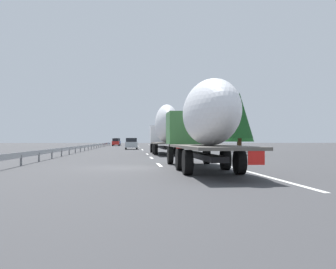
# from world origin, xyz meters

# --- Properties ---
(ground_plane) EXTENTS (260.00, 260.00, 0.00)m
(ground_plane) POSITION_xyz_m (40.00, 0.00, 0.00)
(ground_plane) COLOR #38383A
(lane_stripe_0) EXTENTS (3.20, 0.20, 0.01)m
(lane_stripe_0) POSITION_xyz_m (2.00, -1.80, 0.00)
(lane_stripe_0) COLOR white
(lane_stripe_0) RESTS_ON ground_plane
(lane_stripe_1) EXTENTS (3.20, 0.20, 0.01)m
(lane_stripe_1) POSITION_xyz_m (10.76, -1.80, 0.00)
(lane_stripe_1) COLOR white
(lane_stripe_1) RESTS_ON ground_plane
(lane_stripe_2) EXTENTS (3.20, 0.20, 0.01)m
(lane_stripe_2) POSITION_xyz_m (18.80, -1.80, 0.00)
(lane_stripe_2) COLOR white
(lane_stripe_2) RESTS_ON ground_plane
(lane_stripe_3) EXTENTS (3.20, 0.20, 0.01)m
(lane_stripe_3) POSITION_xyz_m (34.94, -1.80, 0.00)
(lane_stripe_3) COLOR white
(lane_stripe_3) RESTS_ON ground_plane
(lane_stripe_4) EXTENTS (3.20, 0.20, 0.01)m
(lane_stripe_4) POSITION_xyz_m (38.45, -1.80, 0.00)
(lane_stripe_4) COLOR white
(lane_stripe_4) RESTS_ON ground_plane
(lane_stripe_5) EXTENTS (3.20, 0.20, 0.01)m
(lane_stripe_5) POSITION_xyz_m (55.39, -1.80, 0.00)
(lane_stripe_5) COLOR white
(lane_stripe_5) RESTS_ON ground_plane
(lane_stripe_6) EXTENTS (3.20, 0.20, 0.01)m
(lane_stripe_6) POSITION_xyz_m (56.36, -1.80, 0.00)
(lane_stripe_6) COLOR white
(lane_stripe_6) RESTS_ON ground_plane
(lane_stripe_7) EXTENTS (3.20, 0.20, 0.01)m
(lane_stripe_7) POSITION_xyz_m (70.23, -1.80, 0.00)
(lane_stripe_7) COLOR white
(lane_stripe_7) RESTS_ON ground_plane
(lane_stripe_8) EXTENTS (3.20, 0.20, 0.01)m
(lane_stripe_8) POSITION_xyz_m (74.35, -1.80, 0.00)
(lane_stripe_8) COLOR white
(lane_stripe_8) RESTS_ON ground_plane
(edge_line_right) EXTENTS (110.00, 0.20, 0.01)m
(edge_line_right) POSITION_xyz_m (45.00, -5.50, 0.00)
(edge_line_right) COLOR white
(edge_line_right) RESTS_ON ground_plane
(truck_lead) EXTENTS (14.19, 2.55, 4.91)m
(truck_lead) POSITION_xyz_m (18.16, -3.60, 2.70)
(truck_lead) COLOR silver
(truck_lead) RESTS_ON ground_plane
(truck_trailing) EXTENTS (12.73, 2.55, 4.05)m
(truck_trailing) POSITION_xyz_m (-2.18, -3.60, 2.33)
(truck_trailing) COLOR #387038
(truck_trailing) RESTS_ON ground_plane
(car_silver_hatch) EXTENTS (4.07, 1.91, 1.76)m
(car_silver_hatch) POSITION_xyz_m (39.01, -0.14, 0.90)
(car_silver_hatch) COLOR #ADB2B7
(car_silver_hatch) RESTS_ON ground_plane
(car_red_compact) EXTENTS (4.22, 1.76, 1.86)m
(car_red_compact) POSITION_xyz_m (74.16, 3.76, 0.94)
(car_red_compact) COLOR red
(car_red_compact) RESTS_ON ground_plane
(car_blue_sedan) EXTENTS (4.64, 1.88, 1.95)m
(car_blue_sedan) POSITION_xyz_m (83.91, 3.83, 0.97)
(car_blue_sedan) COLOR #28479E
(car_blue_sedan) RESTS_ON ground_plane
(road_sign) EXTENTS (0.10, 0.90, 3.27)m
(road_sign) POSITION_xyz_m (36.96, -6.70, 2.26)
(road_sign) COLOR gray
(road_sign) RESTS_ON ground_plane
(tree_0) EXTENTS (3.32, 3.32, 7.25)m
(tree_0) POSITION_xyz_m (67.34, -10.59, 4.28)
(tree_0) COLOR #472D19
(tree_0) RESTS_ON ground_plane
(tree_1) EXTENTS (2.63, 2.63, 6.15)m
(tree_1) POSITION_xyz_m (16.53, -10.84, 3.86)
(tree_1) COLOR #472D19
(tree_1) RESTS_ON ground_plane
(tree_2) EXTENTS (3.91, 3.91, 7.25)m
(tree_2) POSITION_xyz_m (47.87, -9.75, 4.33)
(tree_2) COLOR #472D19
(tree_2) RESTS_ON ground_plane
(tree_3) EXTENTS (3.88, 3.88, 6.34)m
(tree_3) POSITION_xyz_m (25.21, -13.18, 3.79)
(tree_3) COLOR #472D19
(tree_3) RESTS_ON ground_plane
(tree_4) EXTENTS (2.54, 2.54, 6.60)m
(tree_4) POSITION_xyz_m (79.03, -11.61, 3.98)
(tree_4) COLOR #472D19
(tree_4) RESTS_ON ground_plane
(tree_5) EXTENTS (3.89, 3.89, 5.14)m
(tree_5) POSITION_xyz_m (39.73, -12.62, 3.21)
(tree_5) COLOR #472D19
(tree_5) RESTS_ON ground_plane
(guardrail_median) EXTENTS (94.00, 0.10, 0.76)m
(guardrail_median) POSITION_xyz_m (43.00, 6.00, 0.58)
(guardrail_median) COLOR #9EA0A5
(guardrail_median) RESTS_ON ground_plane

